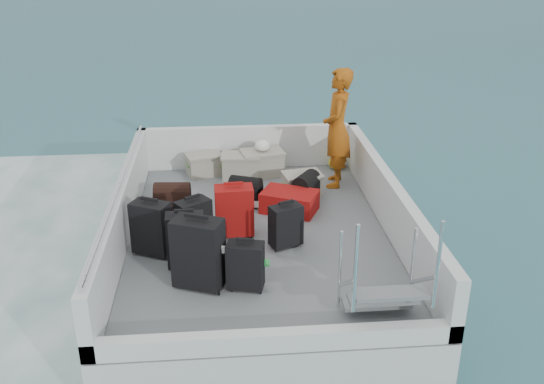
{
  "coord_description": "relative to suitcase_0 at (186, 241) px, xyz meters",
  "views": [
    {
      "loc": [
        -0.44,
        -7.09,
        4.28
      ],
      "look_at": [
        0.22,
        0.44,
        1.0
      ],
      "focal_mm": 40.0,
      "sensor_mm": 36.0,
      "label": 1
    }
  ],
  "objects": [
    {
      "name": "ground",
      "position": [
        0.9,
        0.8,
        -0.96
      ],
      "size": [
        160.0,
        160.0,
        0.0
      ],
      "primitive_type": "plane",
      "color": "#1B4D5F",
      "rests_on": "ground"
    },
    {
      "name": "ferry_hull",
      "position": [
        0.9,
        0.8,
        -0.66
      ],
      "size": [
        3.6,
        5.0,
        0.6
      ],
      "primitive_type": "cube",
      "color": "silver",
      "rests_on": "ground"
    },
    {
      "name": "deck",
      "position": [
        0.9,
        0.8,
        -0.35
      ],
      "size": [
        3.3,
        4.7,
        0.02
      ],
      "primitive_type": "cube",
      "color": "slate",
      "rests_on": "ferry_hull"
    },
    {
      "name": "deck_fittings",
      "position": [
        1.25,
        0.48,
        0.03
      ],
      "size": [
        3.6,
        5.0,
        0.9
      ],
      "color": "silver",
      "rests_on": "deck"
    },
    {
      "name": "suitcase_0",
      "position": [
        0.0,
        0.0,
        0.0
      ],
      "size": [
        0.44,
        0.26,
        0.67
      ],
      "primitive_type": "cube",
      "rotation": [
        0.0,
        0.0,
        0.03
      ],
      "color": "black",
      "rests_on": "deck"
    },
    {
      "name": "suitcase_1",
      "position": [
        -0.42,
        0.35,
        0.0
      ],
      "size": [
        0.52,
        0.43,
        0.68
      ],
      "primitive_type": "cube",
      "rotation": [
        0.0,
        0.0,
        -0.45
      ],
      "color": "black",
      "rests_on": "deck"
    },
    {
      "name": "suitcase_3",
      "position": [
        0.16,
        -0.45,
        0.07
      ],
      "size": [
        0.61,
        0.49,
        0.81
      ],
      "primitive_type": "cube",
      "rotation": [
        0.0,
        0.0,
        -0.39
      ],
      "color": "black",
      "rests_on": "deck"
    },
    {
      "name": "suitcase_4",
      "position": [
        0.08,
        0.51,
        -0.03
      ],
      "size": [
        0.48,
        0.44,
        0.62
      ],
      "primitive_type": "cube",
      "rotation": [
        0.0,
        0.0,
        0.6
      ],
      "color": "black",
      "rests_on": "deck"
    },
    {
      "name": "suitcase_5",
      "position": [
        0.59,
        0.76,
        -0.0
      ],
      "size": [
        0.5,
        0.31,
        0.67
      ],
      "primitive_type": "cube",
      "rotation": [
        0.0,
        0.0,
        0.04
      ],
      "color": "#990B0F",
      "rests_on": "deck"
    },
    {
      "name": "suitcase_6",
      "position": [
        0.67,
        -0.54,
        -0.06
      ],
      "size": [
        0.44,
        0.32,
        0.55
      ],
      "primitive_type": "cube",
      "rotation": [
        0.0,
        0.0,
        -0.23
      ],
      "color": "black",
      "rests_on": "deck"
    },
    {
      "name": "suitcase_7",
      "position": [
        1.21,
        0.39,
        -0.06
      ],
      "size": [
        0.45,
        0.36,
        0.55
      ],
      "primitive_type": "cube",
      "rotation": [
        0.0,
        0.0,
        0.41
      ],
      "color": "black",
      "rests_on": "deck"
    },
    {
      "name": "suitcase_8",
      "position": [
        1.38,
        1.42,
        -0.19
      ],
      "size": [
        0.89,
        0.77,
        0.3
      ],
      "primitive_type": "cube",
      "rotation": [
        0.0,
        0.0,
        1.13
      ],
      "color": "#990B0F",
      "rests_on": "deck"
    },
    {
      "name": "duffel_0",
      "position": [
        -0.26,
        1.59,
        -0.18
      ],
      "size": [
        0.52,
        0.34,
        0.32
      ],
      "primitive_type": null,
      "rotation": [
        0.0,
        0.0,
        -0.08
      ],
      "color": "black",
      "rests_on": "deck"
    },
    {
      "name": "duffel_1",
      "position": [
        0.77,
        1.72,
        -0.18
      ],
      "size": [
        0.52,
        0.45,
        0.32
      ],
      "primitive_type": null,
      "rotation": [
        0.0,
        0.0,
        -0.39
      ],
      "color": "black",
      "rests_on": "deck"
    },
    {
      "name": "duffel_2",
      "position": [
        1.66,
        1.78,
        -0.18
      ],
      "size": [
        0.49,
        0.52,
        0.32
      ],
      "primitive_type": null,
      "rotation": [
        0.0,
        0.0,
        0.97
      ],
      "color": "black",
      "rests_on": "deck"
    },
    {
      "name": "crate_0",
      "position": [
        0.16,
        2.93,
        -0.18
      ],
      "size": [
        0.61,
        0.5,
        0.32
      ],
      "primitive_type": "cube",
      "rotation": [
        0.0,
        0.0,
        0.29
      ],
      "color": "#A5A28F",
      "rests_on": "deck"
    },
    {
      "name": "crate_1",
      "position": [
        0.75,
        2.77,
        -0.16
      ],
      "size": [
        0.61,
        0.44,
        0.35
      ],
      "primitive_type": "cube",
      "rotation": [
        0.0,
        0.0,
        -0.07
      ],
      "color": "#A5A28F",
      "rests_on": "deck"
    },
    {
      "name": "crate_2",
      "position": [
        1.1,
        2.83,
        -0.15
      ],
      "size": [
        0.69,
        0.54,
        0.38
      ],
      "primitive_type": "cube",
      "rotation": [
        0.0,
        0.0,
        0.19
      ],
      "color": "#A5A28F",
      "rests_on": "deck"
    },
    {
      "name": "crate_3",
      "position": [
        1.63,
        1.97,
        -0.18
      ],
      "size": [
        0.58,
        0.45,
        0.32
      ],
      "primitive_type": "cube",
      "rotation": [
        0.0,
        0.0,
        0.18
      ],
      "color": "#A5A28F",
      "rests_on": "deck"
    },
    {
      "name": "yellow_bag",
      "position": [
        2.35,
        2.99,
        -0.23
      ],
      "size": [
        0.28,
        0.26,
        0.22
      ],
      "primitive_type": "ellipsoid",
      "color": "yellow",
      "rests_on": "deck"
    },
    {
      "name": "white_bag",
      "position": [
        1.1,
        2.83,
        0.13
      ],
      "size": [
        0.24,
        0.24,
        0.18
      ],
      "primitive_type": "ellipsoid",
      "color": "white",
      "rests_on": "crate_2"
    },
    {
      "name": "passenger",
      "position": [
        2.2,
        2.34,
        0.57
      ],
      "size": [
        0.56,
        0.74,
        1.82
      ],
      "primitive_type": "imported",
      "rotation": [
        0.0,
        0.0,
        -1.77
      ],
      "color": "orange",
      "rests_on": "deck"
    }
  ]
}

